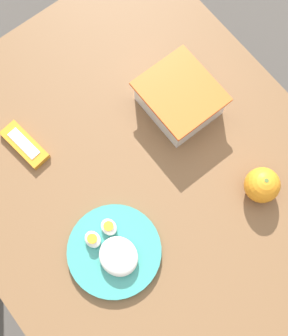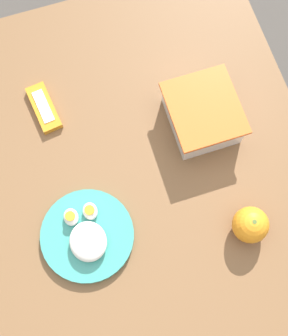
# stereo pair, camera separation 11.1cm
# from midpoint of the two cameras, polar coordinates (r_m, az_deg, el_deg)

# --- Properties ---
(ground_plane) EXTENTS (10.00, 10.00, 0.00)m
(ground_plane) POSITION_cam_midpoint_polar(r_m,az_deg,el_deg) (1.86, 1.94, -8.62)
(ground_plane) COLOR #4C4742
(table) EXTENTS (1.17, 0.86, 0.74)m
(table) POSITION_cam_midpoint_polar(r_m,az_deg,el_deg) (1.21, 2.95, -4.44)
(table) COLOR brown
(table) RESTS_ON ground_plane
(food_container) EXTENTS (0.19, 0.17, 0.09)m
(food_container) POSITION_cam_midpoint_polar(r_m,az_deg,el_deg) (1.16, 9.81, 5.90)
(food_container) COLOR white
(food_container) RESTS_ON table
(orange_fruit) EXTENTS (0.08, 0.08, 0.08)m
(orange_fruit) POSITION_cam_midpoint_polar(r_m,az_deg,el_deg) (1.11, 15.66, -7.20)
(orange_fruit) COLOR orange
(orange_fruit) RESTS_ON table
(rice_plate) EXTENTS (0.22, 0.22, 0.05)m
(rice_plate) POSITION_cam_midpoint_polar(r_m,az_deg,el_deg) (1.10, -4.09, -8.74)
(rice_plate) COLOR teal
(rice_plate) RESTS_ON table
(candy_bar) EXTENTS (0.14, 0.07, 0.02)m
(candy_bar) POSITION_cam_midpoint_polar(r_m,az_deg,el_deg) (1.20, -9.56, 6.82)
(candy_bar) COLOR orange
(candy_bar) RESTS_ON table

